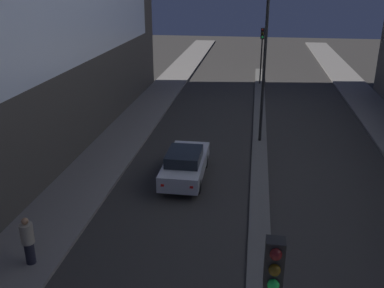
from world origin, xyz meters
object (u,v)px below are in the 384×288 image
object	(u,v)px
street_lamp	(266,31)
pedestrian_on_left_sidewalk	(28,240)
traffic_light_mid	(262,43)
car_left_lane	(185,164)

from	to	relation	value
street_lamp	pedestrian_on_left_sidewalk	bearing A→B (deg)	-120.49
traffic_light_mid	car_left_lane	distance (m)	19.94
traffic_light_mid	pedestrian_on_left_sidewalk	xyz separation A→B (m)	(-7.32, -26.53, -2.56)
car_left_lane	pedestrian_on_left_sidewalk	size ratio (longest dim) A/B	2.67
car_left_lane	pedestrian_on_left_sidewalk	xyz separation A→B (m)	(-3.90, -7.08, 0.23)
street_lamp	pedestrian_on_left_sidewalk	world-z (taller)	street_lamp
pedestrian_on_left_sidewalk	street_lamp	bearing A→B (deg)	59.51
car_left_lane	pedestrian_on_left_sidewalk	bearing A→B (deg)	-118.83
traffic_light_mid	street_lamp	bearing A→B (deg)	-90.00
street_lamp	car_left_lane	world-z (taller)	street_lamp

